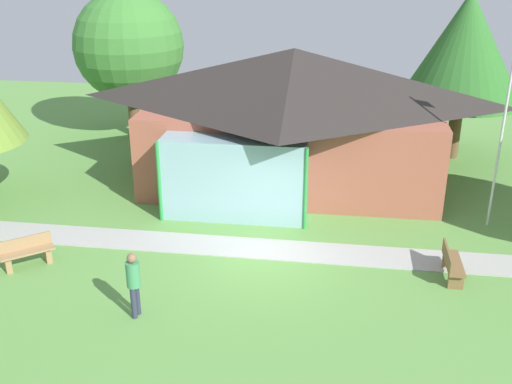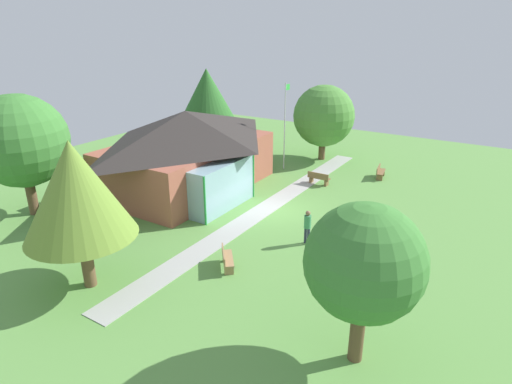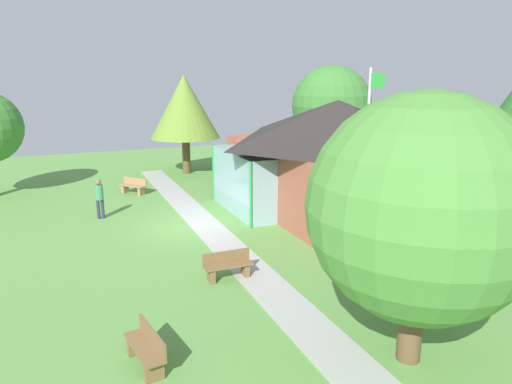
{
  "view_description": "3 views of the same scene",
  "coord_description": "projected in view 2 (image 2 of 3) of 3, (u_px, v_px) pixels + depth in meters",
  "views": [
    {
      "loc": [
        1.88,
        -15.42,
        8.58
      ],
      "look_at": [
        -0.56,
        2.12,
        1.21
      ],
      "focal_mm": 42.27,
      "sensor_mm": 36.0,
      "label": 1
    },
    {
      "loc": [
        -20.02,
        -11.13,
        10.02
      ],
      "look_at": [
        -0.22,
        1.22,
        0.92
      ],
      "focal_mm": 30.24,
      "sensor_mm": 36.0,
      "label": 2
    },
    {
      "loc": [
        17.63,
        -4.75,
        6.04
      ],
      "look_at": [
        0.78,
        2.5,
        1.43
      ],
      "focal_mm": 32.53,
      "sensor_mm": 36.0,
      "label": 3
    }
  ],
  "objects": [
    {
      "name": "footpath",
      "position": [
        267.0,
        207.0,
        25.23
      ],
      "size": [
        24.51,
        1.48,
        0.03
      ],
      "primitive_type": "cube",
      "rotation": [
        0.0,
        0.0,
        -0.01
      ],
      "color": "#ADADA8",
      "rests_on": "ground_plane"
    },
    {
      "name": "tree_east_hedge",
      "position": [
        324.0,
        116.0,
        33.07
      ],
      "size": [
        4.7,
        4.7,
        5.8
      ],
      "color": "brown",
      "rests_on": "ground_plane"
    },
    {
      "name": "bench_lawn_far_right",
      "position": [
        380.0,
        172.0,
        29.98
      ],
      "size": [
        1.55,
        0.67,
        0.84
      ],
      "rotation": [
        0.0,
        0.0,
        3.3
      ],
      "color": "brown",
      "rests_on": "ground_plane"
    },
    {
      "name": "tree_behind_pavilion_right",
      "position": [
        207.0,
        98.0,
        33.66
      ],
      "size": [
        4.97,
        4.97,
        6.9
      ],
      "color": "brown",
      "rests_on": "ground_plane"
    },
    {
      "name": "pavilion",
      "position": [
        188.0,
        149.0,
        27.34
      ],
      "size": [
        11.58,
        8.32,
        5.03
      ],
      "color": "#A35642",
      "rests_on": "ground_plane"
    },
    {
      "name": "bench_mid_left",
      "position": [
        227.0,
        259.0,
        18.88
      ],
      "size": [
        1.44,
        1.3,
        0.84
      ],
      "rotation": [
        0.0,
        0.0,
        3.83
      ],
      "color": "#9E7A51",
      "rests_on": "ground_plane"
    },
    {
      "name": "flagpole",
      "position": [
        285.0,
        123.0,
        30.81
      ],
      "size": [
        0.64,
        0.08,
        6.26
      ],
      "color": "silver",
      "rests_on": "ground_plane"
    },
    {
      "name": "bench_mid_right",
      "position": [
        319.0,
        179.0,
        28.76
      ],
      "size": [
        0.46,
        1.51,
        0.84
      ],
      "rotation": [
        0.0,
        0.0,
        4.7
      ],
      "color": "brown",
      "rests_on": "ground_plane"
    },
    {
      "name": "ground_plane",
      "position": [
        276.0,
        210.0,
        24.95
      ],
      "size": [
        44.0,
        44.0,
        0.0
      ],
      "primitive_type": "plane",
      "color": "#609947"
    },
    {
      "name": "tree_west_hedge",
      "position": [
        76.0,
        190.0,
        16.24
      ],
      "size": [
        4.29,
        4.29,
        6.13
      ],
      "color": "brown",
      "rests_on": "ground_plane"
    },
    {
      "name": "visitor_strolling_lawn",
      "position": [
        307.0,
        225.0,
        20.74
      ],
      "size": [
        0.34,
        0.34,
        1.74
      ],
      "rotation": [
        0.0,
        0.0,
        4.53
      ],
      "color": "#2D3347",
      "rests_on": "ground_plane"
    },
    {
      "name": "tree_behind_pavilion_left",
      "position": [
        21.0,
        141.0,
        22.93
      ],
      "size": [
        5.0,
        5.0,
        6.72
      ],
      "color": "brown",
      "rests_on": "ground_plane"
    },
    {
      "name": "tree_lawn_corner",
      "position": [
        364.0,
        263.0,
        12.58
      ],
      "size": [
        3.61,
        3.61,
        5.35
      ],
      "color": "brown",
      "rests_on": "ground_plane"
    }
  ]
}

